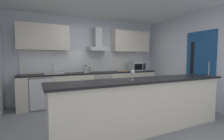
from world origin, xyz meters
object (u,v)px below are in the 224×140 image
Objects in this scene: sink at (54,73)px; microwave at (137,66)px; oven at (100,86)px; chopping_board at (122,71)px; refrigerator at (41,92)px; wine_glass at (133,73)px; range_hood at (98,44)px; kettle at (86,69)px.

microwave is at bearing -0.82° from sink.
chopping_board reaches higher than oven.
sink is at bearing 179.07° from chopping_board.
wine_glass reaches higher than refrigerator.
range_hood is 2.62m from wine_glass.
microwave reaches higher than refrigerator.
oven is at bearing 82.34° from wine_glass.
microwave is (1.35, -0.03, 0.59)m from oven.
range_hood is at bearing 82.73° from wine_glass.
wine_glass is (-0.32, -2.50, -0.70)m from range_hood.
kettle is at bearing 93.27° from wine_glass.
chopping_board is at bearing 64.77° from wine_glass.
oven is at bearing -0.47° from sink.
chopping_board is (1.24, 0.01, -0.09)m from kettle.
microwave is at bearing -0.47° from refrigerator.
microwave is 1.80m from kettle.
microwave is at bearing -0.43° from chopping_board.
refrigerator is at bearing 120.08° from wine_glass.
refrigerator is at bearing 179.51° from chopping_board.
kettle is (-1.80, -0.01, -0.04)m from microwave.
microwave reaches higher than sink.
oven is 1.60× the size of sink.
sink is (-1.35, 0.01, 0.47)m from oven.
wine_glass is 0.52× the size of chopping_board.
wine_glass is at bearing -97.27° from range_hood.
microwave is (3.04, -0.03, 0.62)m from refrigerator.
kettle is 1.24m from chopping_board.
microwave is at bearing -6.65° from range_hood.
sink reaches higher than wine_glass.
kettle is 0.40× the size of range_hood.
sink is 2.81× the size of wine_glass.
range_hood reaches higher than kettle.
sink is at bearing 177.16° from kettle.
microwave reaches higher than wine_glass.
oven is 1.11× the size of range_hood.
range_hood reaches higher than sink.
chopping_board is (0.79, -0.15, -0.88)m from range_hood.
refrigerator is 1.18× the size of range_hood.
refrigerator is 1.70× the size of microwave.
refrigerator is at bearing -177.66° from sink.
kettle is (0.90, -0.04, 0.08)m from sink.
refrigerator is at bearing -179.91° from oven.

